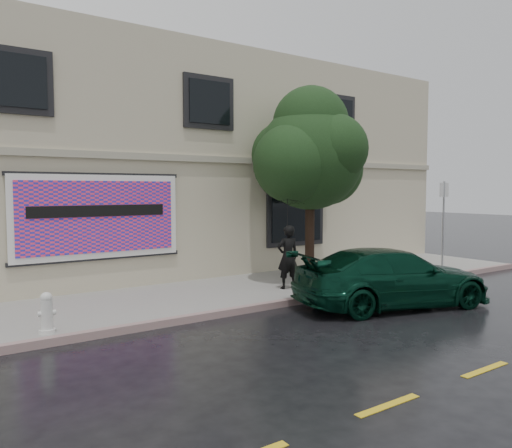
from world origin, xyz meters
TOP-DOWN VIEW (x-y plane):
  - ground at (0.00, 0.00)m, footprint 90.00×90.00m
  - sidewalk at (0.00, 3.25)m, footprint 20.00×3.50m
  - curb at (0.00, 1.50)m, footprint 20.00×0.18m
  - road_marking at (0.00, -3.50)m, footprint 19.00×0.12m
  - building at (0.00, 9.00)m, footprint 20.00×8.12m
  - billboard at (-3.20, 4.92)m, footprint 4.30×0.16m
  - car at (2.09, 0.05)m, footprint 5.08×3.23m
  - pedestrian at (0.94, 2.52)m, footprint 0.66×0.49m
  - umbrella at (0.94, 2.52)m, footprint 1.00×1.00m
  - street_tree at (2.38, 3.31)m, footprint 3.01×3.01m
  - fire_hydrant at (-5.14, 1.80)m, footprint 0.31×0.29m
  - sign_pole at (7.24, 2.28)m, footprint 0.35×0.10m

SIDE VIEW (x-z plane):
  - ground at x=0.00m, z-range 0.00..0.00m
  - road_marking at x=0.00m, z-range 0.00..0.01m
  - sidewalk at x=0.00m, z-range 0.00..0.15m
  - curb at x=0.00m, z-range -0.01..0.15m
  - fire_hydrant at x=-5.14m, z-range 0.14..0.89m
  - car at x=2.09m, z-range 0.00..1.37m
  - pedestrian at x=0.94m, z-range 0.15..1.81m
  - sign_pole at x=7.24m, z-range 0.42..3.26m
  - billboard at x=-3.20m, z-range 0.95..3.15m
  - umbrella at x=0.94m, z-range 1.81..2.50m
  - building at x=0.00m, z-range 0.00..7.00m
  - street_tree at x=2.38m, z-range 1.13..6.15m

